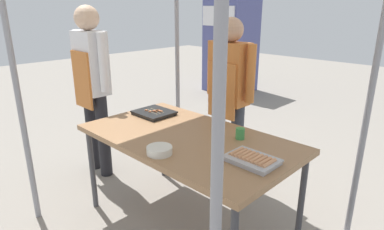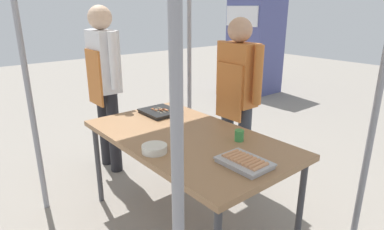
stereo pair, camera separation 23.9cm
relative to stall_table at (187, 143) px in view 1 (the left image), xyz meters
The scene contains 9 objects.
ground_plane 0.70m from the stall_table, ahead, with size 18.00×18.00×0.00m, color gray.
stall_table is the anchor object (origin of this frame).
tray_grilled_sausages 0.59m from the stall_table, ahead, with size 0.31×0.22×0.05m.
tray_meat_skewers 0.59m from the stall_table, 165.13° to the left, with size 0.32×0.28×0.04m.
condiment_bowl 0.36m from the stall_table, 75.25° to the right, with size 0.17×0.17×0.05m, color silver.
drink_cup_near_edge 0.39m from the stall_table, 36.45° to the left, with size 0.06×0.06×0.08m, color #3F994C.
vendor_woman 0.83m from the stall_table, 106.33° to the left, with size 0.52×0.23×1.57m.
customer_nearby 1.31m from the stall_table, behind, with size 0.52×0.23×1.67m.
neighbor_stall_left 4.51m from the stall_table, 123.96° to the left, with size 0.83×0.83×1.85m.
Camera 1 is at (1.59, -1.57, 1.65)m, focal length 30.80 mm.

